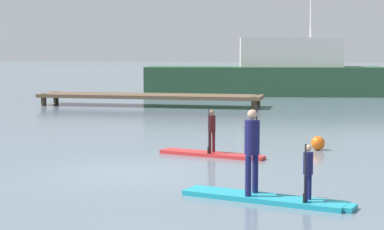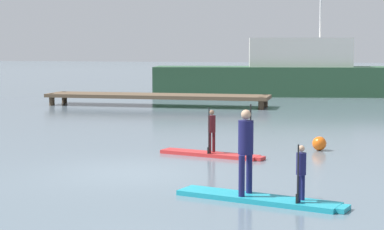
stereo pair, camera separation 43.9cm
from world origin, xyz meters
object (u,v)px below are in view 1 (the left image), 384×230
object	(u,v)px
paddleboard_near	(212,154)
paddler_adult	(252,146)
fishing_boat_white_large	(270,74)
paddler_child_solo	(212,129)
mooring_buoy_near	(318,143)
paddleboard_far	(267,199)
paddler_child_front	(308,170)

from	to	relation	value
paddleboard_near	paddler_adult	size ratio (longest dim) A/B	1.72
fishing_boat_white_large	paddleboard_near	bearing A→B (deg)	-88.81
paddler_child_solo	paddler_adult	size ratio (longest dim) A/B	0.71
paddleboard_near	mooring_buoy_near	distance (m)	3.36
paddleboard_far	paddler_child_front	distance (m)	1.06
paddleboard_far	mooring_buoy_near	bearing A→B (deg)	82.85
paddler_adult	mooring_buoy_near	bearing A→B (deg)	80.23
paddleboard_far	paddler_adult	xyz separation A→B (m)	(-0.31, 0.10, 1.03)
paddler_child_solo	paddler_adult	world-z (taller)	paddler_adult
paddler_child_front	fishing_boat_white_large	distance (m)	29.91
paddleboard_far	paddler_child_front	world-z (taller)	paddler_child_front
paddler_adult	fishing_boat_white_large	distance (m)	29.46
paddleboard_far	fishing_boat_white_large	bearing A→B (deg)	94.87
paddler_child_front	mooring_buoy_near	size ratio (longest dim) A/B	2.69
paddleboard_near	paddler_child_front	bearing A→B (deg)	-62.83
paddler_child_solo	paddler_child_front	size ratio (longest dim) A/B	1.15
mooring_buoy_near	paddler_child_front	bearing A→B (deg)	-90.57
paddler_child_front	fishing_boat_white_large	size ratio (longest dim) A/B	0.07
paddleboard_near	paddler_adult	world-z (taller)	paddler_adult
fishing_boat_white_large	mooring_buoy_near	xyz separation A→B (m)	(3.38, -22.53, -1.15)
paddler_child_solo	paddler_child_front	world-z (taller)	paddler_child_solo
paddleboard_near	paddleboard_far	world-z (taller)	same
paddler_adult	paddleboard_near	bearing A→B (deg)	108.38
paddler_child_solo	mooring_buoy_near	distance (m)	3.41
paddleboard_far	fishing_boat_white_large	distance (m)	29.61
paddleboard_near	fishing_boat_white_large	size ratio (longest dim) A/B	0.20
paddleboard_near	mooring_buoy_near	world-z (taller)	mooring_buoy_near
paddler_adult	paddler_child_front	distance (m)	1.22
paddler_adult	paddler_child_front	xyz separation A→B (m)	(1.11, -0.35, -0.38)
paddleboard_near	paddler_child_solo	xyz separation A→B (m)	(-0.00, -0.01, 0.72)
fishing_boat_white_large	paddler_child_front	bearing A→B (deg)	-83.64
paddler_child_solo	mooring_buoy_near	size ratio (longest dim) A/B	3.09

